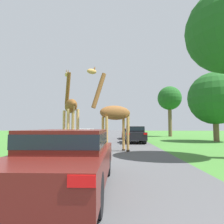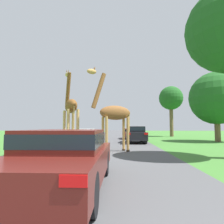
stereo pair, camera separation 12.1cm
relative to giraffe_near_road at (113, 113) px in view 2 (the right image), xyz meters
name	(u,v)px [view 2 (the right image)]	position (x,y,z in m)	size (l,w,h in m)	color
road	(113,137)	(-0.70, 18.15, -2.26)	(7.56, 120.00, 0.00)	#4C4C4F
giraffe_near_road	(113,113)	(0.00, 0.00, 0.00)	(2.65, 1.71, 4.89)	tan
giraffe_companion	(71,109)	(-2.70, 0.60, 0.31)	(1.58, 2.61, 5.40)	tan
car_lead_maroon	(65,157)	(-0.87, -7.02, -1.52)	(1.87, 4.66, 1.37)	#561914
car_queue_right	(136,134)	(1.79, 6.84, -1.46)	(1.75, 4.17, 1.50)	black
car_queue_left	(130,133)	(1.61, 13.14, -1.58)	(1.83, 4.61, 1.25)	maroon
car_far_ahead	(86,134)	(-3.24, 9.26, -1.58)	(1.84, 4.15, 1.26)	silver
tree_left_edge	(171,99)	(8.15, 19.09, 3.52)	(3.63, 3.63, 7.71)	brown
tree_centre_back	(216,98)	(9.96, 8.46, 2.04)	(5.23, 5.23, 6.94)	brown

